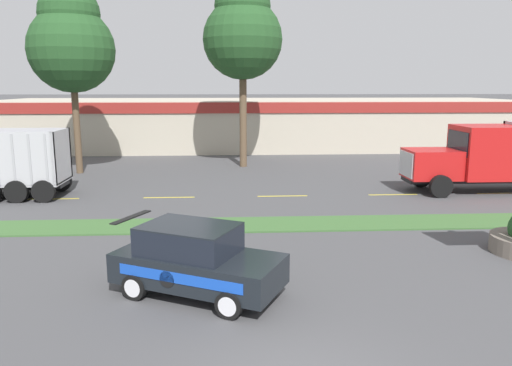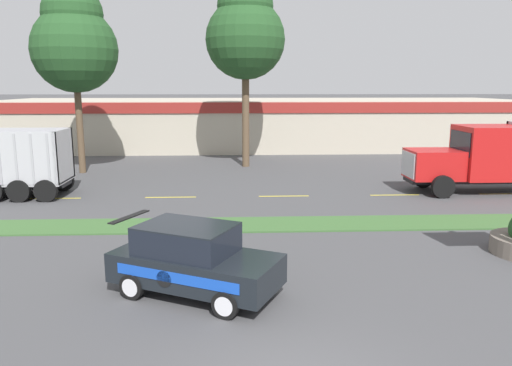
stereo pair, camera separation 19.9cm
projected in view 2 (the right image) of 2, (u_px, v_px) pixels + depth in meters
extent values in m
cube|color=#3D6633|center=(262.00, 224.00, 18.92)|extent=(120.00, 2.03, 0.06)
cube|color=yellow|center=(55.00, 198.00, 23.42)|extent=(2.40, 0.14, 0.01)
cube|color=yellow|center=(171.00, 197.00, 23.66)|extent=(2.40, 0.14, 0.01)
cube|color=yellow|center=(284.00, 196.00, 23.90)|extent=(2.40, 0.14, 0.01)
cube|color=yellow|center=(395.00, 195.00, 24.14)|extent=(2.40, 0.14, 0.01)
cube|color=yellow|center=(504.00, 194.00, 24.38)|extent=(2.40, 0.14, 0.01)
cube|color=#B7B7BC|center=(6.00, 181.00, 23.69)|extent=(5.73, 2.44, 0.12)
cube|color=#B7B7BC|center=(64.00, 155.00, 23.58)|extent=(0.16, 2.44, 2.43)
cube|color=#B7B7BC|center=(14.00, 152.00, 24.58)|extent=(5.73, 0.16, 2.43)
cube|color=#A3A3A8|center=(16.00, 159.00, 22.29)|extent=(0.10, 0.04, 2.31)
cube|color=#A3A3A8|center=(32.00, 159.00, 22.32)|extent=(0.10, 0.04, 2.31)
cube|color=#A3A3A8|center=(48.00, 159.00, 22.35)|extent=(0.10, 0.04, 2.31)
cylinder|color=black|center=(46.00, 191.00, 22.66)|extent=(1.02, 0.30, 1.02)
cylinder|color=black|center=(63.00, 181.00, 25.02)|extent=(1.02, 0.30, 1.02)
cylinder|color=black|center=(19.00, 191.00, 22.61)|extent=(1.02, 0.30, 1.02)
cylinder|color=black|center=(39.00, 181.00, 24.96)|extent=(1.02, 0.30, 1.02)
cylinder|color=black|center=(14.00, 181.00, 24.91)|extent=(1.02, 0.30, 1.02)
cube|color=red|center=(434.00, 164.00, 24.46)|extent=(2.51, 2.08, 1.41)
cube|color=#B7B7BC|center=(408.00, 164.00, 24.40)|extent=(0.06, 1.77, 1.20)
cube|color=red|center=(489.00, 152.00, 24.47)|extent=(2.91, 2.53, 2.57)
cube|color=black|center=(460.00, 143.00, 24.32)|extent=(0.04, 2.15, 1.16)
cylinder|color=black|center=(443.00, 187.00, 23.41)|extent=(1.07, 0.30, 1.07)
cylinder|color=black|center=(423.00, 177.00, 25.85)|extent=(1.07, 0.30, 1.07)
cube|color=black|center=(196.00, 268.00, 12.55)|extent=(4.59, 3.56, 0.75)
cube|color=black|center=(187.00, 239.00, 12.52)|extent=(2.81, 2.52, 0.68)
cube|color=black|center=(186.00, 226.00, 12.45)|extent=(2.81, 2.52, 0.04)
cube|color=black|center=(129.00, 217.00, 13.14)|extent=(0.85, 1.44, 0.03)
cube|color=blue|center=(175.00, 278.00, 11.68)|extent=(3.01, 1.51, 0.26)
cylinder|color=black|center=(164.00, 279.00, 11.82)|extent=(0.37, 0.19, 0.41)
cylinder|color=black|center=(226.00, 305.00, 11.30)|extent=(0.67, 0.47, 0.65)
cylinder|color=silver|center=(223.00, 307.00, 11.20)|extent=(0.41, 0.21, 0.46)
cylinder|color=black|center=(258.00, 277.00, 12.91)|extent=(0.67, 0.47, 0.65)
cylinder|color=silver|center=(259.00, 276.00, 13.01)|extent=(0.41, 0.21, 0.46)
cylinder|color=black|center=(132.00, 286.00, 12.33)|extent=(0.67, 0.47, 0.65)
cylinder|color=silver|center=(129.00, 288.00, 12.24)|extent=(0.41, 0.21, 0.46)
cylinder|color=black|center=(173.00, 263.00, 13.95)|extent=(0.67, 0.47, 0.65)
cylinder|color=silver|center=(175.00, 262.00, 14.05)|extent=(0.41, 0.21, 0.46)
cube|color=#BCB29E|center=(261.00, 123.00, 43.55)|extent=(43.53, 12.00, 4.02)
cube|color=maroon|center=(265.00, 108.00, 37.32)|extent=(41.36, 0.10, 0.80)
cylinder|color=brown|center=(80.00, 124.00, 29.79)|extent=(0.40, 0.40, 5.90)
sphere|color=#234C23|center=(75.00, 50.00, 28.96)|extent=(4.96, 4.96, 4.96)
sphere|color=#234C23|center=(72.00, 14.00, 28.58)|extent=(3.47, 3.47, 3.47)
cylinder|color=brown|center=(246.00, 115.00, 32.08)|extent=(0.46, 0.46, 6.68)
sphere|color=#234C23|center=(245.00, 39.00, 31.18)|extent=(5.00, 5.00, 5.00)
sphere|color=#234C23|center=(245.00, 6.00, 30.79)|extent=(3.50, 3.50, 3.50)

